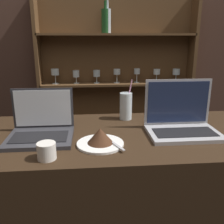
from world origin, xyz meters
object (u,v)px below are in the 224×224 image
(laptop_near, at_px, (41,128))
(coffee_cup, at_px, (47,151))
(water_glass, at_px, (126,106))
(cake_plate, at_px, (100,138))
(laptop_far, at_px, (181,121))

(laptop_near, relative_size, coffee_cup, 4.05)
(water_glass, height_order, coffee_cup, water_glass)
(water_glass, distance_m, coffee_cup, 0.60)
(cake_plate, bearing_deg, water_glass, 65.41)
(cake_plate, height_order, coffee_cup, cake_plate)
(laptop_near, height_order, water_glass, water_glass)
(cake_plate, height_order, water_glass, water_glass)
(laptop_far, bearing_deg, laptop_near, -179.93)
(laptop_far, xyz_separation_m, cake_plate, (-0.40, -0.12, -0.03))
(laptop_far, bearing_deg, coffee_cup, -159.24)
(laptop_near, distance_m, water_glass, 0.49)
(laptop_near, bearing_deg, laptop_far, 0.07)
(water_glass, relative_size, coffee_cup, 3.14)
(cake_plate, xyz_separation_m, water_glass, (0.16, 0.35, 0.05))
(laptop_far, xyz_separation_m, coffee_cup, (-0.61, -0.23, -0.02))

